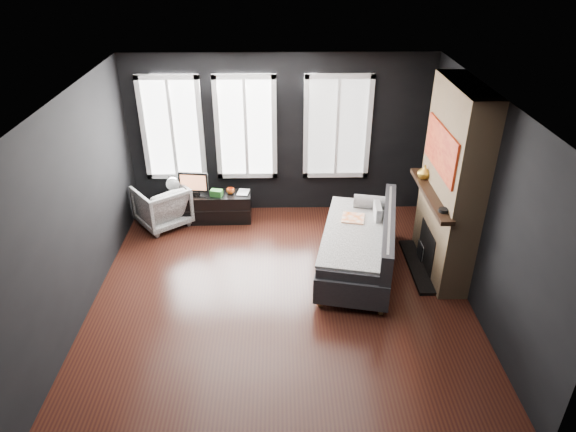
{
  "coord_description": "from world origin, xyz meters",
  "views": [
    {
      "loc": [
        -0.01,
        -5.57,
        4.32
      ],
      "look_at": [
        0.1,
        0.3,
        1.05
      ],
      "focal_mm": 32.0,
      "sensor_mm": 36.0,
      "label": 1
    }
  ],
  "objects_px": {
    "armchair": "(162,204)",
    "monitor": "(194,182)",
    "media_console": "(209,207)",
    "book": "(238,186)",
    "mug": "(230,190)",
    "mantel_vase": "(424,172)",
    "sofa": "(358,241)"
  },
  "relations": [
    {
      "from": "armchair",
      "to": "monitor",
      "type": "bearing_deg",
      "value": 157.22
    },
    {
      "from": "media_console",
      "to": "book",
      "type": "bearing_deg",
      "value": 3.26
    },
    {
      "from": "mug",
      "to": "mantel_vase",
      "type": "height_order",
      "value": "mantel_vase"
    },
    {
      "from": "sofa",
      "to": "media_console",
      "type": "height_order",
      "value": "sofa"
    },
    {
      "from": "sofa",
      "to": "armchair",
      "type": "xyz_separation_m",
      "value": [
        -3.05,
        1.35,
        -0.07
      ]
    },
    {
      "from": "book",
      "to": "mantel_vase",
      "type": "bearing_deg",
      "value": -21.49
    },
    {
      "from": "armchair",
      "to": "mug",
      "type": "height_order",
      "value": "armchair"
    },
    {
      "from": "media_console",
      "to": "mug",
      "type": "height_order",
      "value": "mug"
    },
    {
      "from": "sofa",
      "to": "mug",
      "type": "relative_size",
      "value": 16.99
    },
    {
      "from": "media_console",
      "to": "monitor",
      "type": "xyz_separation_m",
      "value": [
        -0.22,
        -0.01,
        0.46
      ]
    },
    {
      "from": "sofa",
      "to": "monitor",
      "type": "distance_m",
      "value": 2.94
    },
    {
      "from": "armchair",
      "to": "book",
      "type": "relative_size",
      "value": 3.1
    },
    {
      "from": "sofa",
      "to": "armchair",
      "type": "height_order",
      "value": "sofa"
    },
    {
      "from": "monitor",
      "to": "book",
      "type": "bearing_deg",
      "value": 10.7
    },
    {
      "from": "media_console",
      "to": "book",
      "type": "height_order",
      "value": "book"
    },
    {
      "from": "sofa",
      "to": "armchair",
      "type": "distance_m",
      "value": 3.34
    },
    {
      "from": "monitor",
      "to": "mantel_vase",
      "type": "distance_m",
      "value": 3.68
    },
    {
      "from": "armchair",
      "to": "book",
      "type": "xyz_separation_m",
      "value": [
        1.24,
        0.19,
        0.22
      ]
    },
    {
      "from": "sofa",
      "to": "monitor",
      "type": "height_order",
      "value": "monitor"
    },
    {
      "from": "armchair",
      "to": "media_console",
      "type": "height_order",
      "value": "armchair"
    },
    {
      "from": "sofa",
      "to": "mantel_vase",
      "type": "xyz_separation_m",
      "value": [
        0.95,
        0.45,
        0.87
      ]
    },
    {
      "from": "monitor",
      "to": "sofa",
      "type": "bearing_deg",
      "value": -23.32
    },
    {
      "from": "mantel_vase",
      "to": "mug",
      "type": "bearing_deg",
      "value": 160.0
    },
    {
      "from": "armchair",
      "to": "sofa",
      "type": "bearing_deg",
      "value": 118.19
    },
    {
      "from": "sofa",
      "to": "book",
      "type": "relative_size",
      "value": 8.55
    },
    {
      "from": "sofa",
      "to": "monitor",
      "type": "xyz_separation_m",
      "value": [
        -2.52,
        1.49,
        0.25
      ]
    },
    {
      "from": "armchair",
      "to": "monitor",
      "type": "distance_m",
      "value": 0.63
    },
    {
      "from": "armchair",
      "to": "book",
      "type": "distance_m",
      "value": 1.28
    },
    {
      "from": "sofa",
      "to": "mug",
      "type": "bearing_deg",
      "value": 154.28
    },
    {
      "from": "mug",
      "to": "mantel_vase",
      "type": "bearing_deg",
      "value": -20.0
    },
    {
      "from": "monitor",
      "to": "mantel_vase",
      "type": "xyz_separation_m",
      "value": [
        3.47,
        -1.04,
        0.62
      ]
    },
    {
      "from": "armchair",
      "to": "mantel_vase",
      "type": "distance_m",
      "value": 4.21
    }
  ]
}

